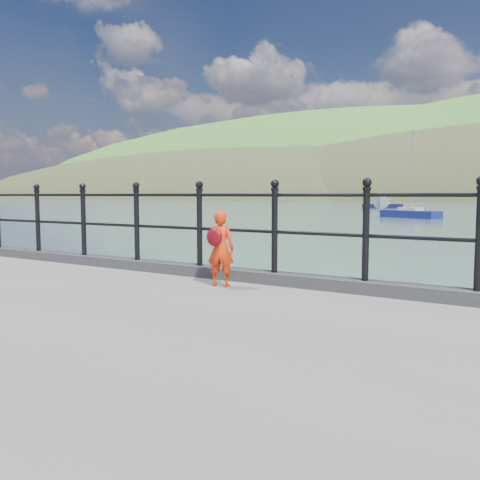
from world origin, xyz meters
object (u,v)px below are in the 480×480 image
Objects in this scene: sailboat_left at (382,206)px; sailboat_port at (410,214)px; railing at (235,219)px; child at (220,248)px; launch_white at (381,204)px.

sailboat_port is at bearing -97.12° from sailboat_left.
child is at bearing -78.49° from railing.
railing is at bearing -102.57° from sailboat_left.
railing is 19.02× the size of child.
railing is 3.53× the size of launch_white.
sailboat_left is at bearing 105.17° from railing.
launch_white is 17.92m from sailboat_port.
sailboat_left is (-20.82, 76.81, -1.49)m from railing.
launch_white is at bearing 104.85° from railing.
sailboat_left reaches higher than railing.
sailboat_port is (-8.26, 43.66, -1.15)m from child.
sailboat_port reaches higher than launch_white.
sailboat_left is (-5.07, 17.45, -0.65)m from launch_white.
launch_white is at bearing -101.52° from sailboat_left.
child is 0.11× the size of sailboat_left.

